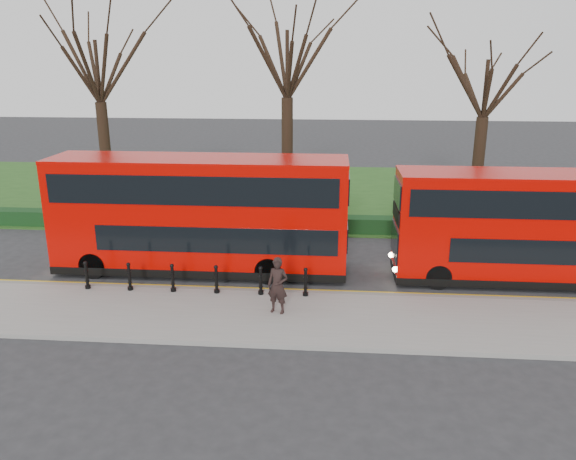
# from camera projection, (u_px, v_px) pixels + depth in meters

# --- Properties ---
(ground) EXTENTS (120.00, 120.00, 0.00)m
(ground) POSITION_uv_depth(u_px,v_px,m) (214.00, 282.00, 21.53)
(ground) COLOR #28282B
(ground) RESTS_ON ground
(pavement) EXTENTS (60.00, 4.00, 0.15)m
(pavement) POSITION_uv_depth(u_px,v_px,m) (195.00, 314.00, 18.65)
(pavement) COLOR gray
(pavement) RESTS_ON ground
(kerb) EXTENTS (60.00, 0.25, 0.16)m
(kerb) POSITION_uv_depth(u_px,v_px,m) (208.00, 290.00, 20.55)
(kerb) COLOR slate
(kerb) RESTS_ON ground
(grass_verge) EXTENTS (60.00, 18.00, 0.06)m
(grass_verge) POSITION_uv_depth(u_px,v_px,m) (263.00, 192.00, 35.81)
(grass_verge) COLOR #234C19
(grass_verge) RESTS_ON ground
(hedge) EXTENTS (60.00, 0.90, 0.80)m
(hedge) POSITION_uv_depth(u_px,v_px,m) (242.00, 222.00, 27.89)
(hedge) COLOR black
(hedge) RESTS_ON ground
(yellow_line_outer) EXTENTS (60.00, 0.10, 0.01)m
(yellow_line_outer) POSITION_uv_depth(u_px,v_px,m) (210.00, 289.00, 20.86)
(yellow_line_outer) COLOR yellow
(yellow_line_outer) RESTS_ON ground
(yellow_line_inner) EXTENTS (60.00, 0.10, 0.01)m
(yellow_line_inner) POSITION_uv_depth(u_px,v_px,m) (211.00, 287.00, 21.05)
(yellow_line_inner) COLOR yellow
(yellow_line_inner) RESTS_ON ground
(tree_left) EXTENTS (6.95, 6.95, 10.86)m
(tree_left) POSITION_uv_depth(u_px,v_px,m) (97.00, 65.00, 29.36)
(tree_left) COLOR black
(tree_left) RESTS_ON ground
(tree_mid) EXTENTS (7.29, 7.29, 11.39)m
(tree_mid) POSITION_uv_depth(u_px,v_px,m) (287.00, 57.00, 28.47)
(tree_mid) COLOR black
(tree_mid) RESTS_ON ground
(tree_right) EXTENTS (6.22, 6.22, 9.72)m
(tree_right) POSITION_uv_depth(u_px,v_px,m) (486.00, 82.00, 28.06)
(tree_right) COLOR black
(tree_right) RESTS_ON ground
(bollard_row) EXTENTS (8.12, 0.15, 1.00)m
(bollard_row) POSITION_uv_depth(u_px,v_px,m) (194.00, 279.00, 20.08)
(bollard_row) COLOR black
(bollard_row) RESTS_ON pavement
(bus_lead) EXTENTS (11.51, 2.64, 4.58)m
(bus_lead) POSITION_uv_depth(u_px,v_px,m) (200.00, 215.00, 22.03)
(bus_lead) COLOR #BC0500
(bus_lead) RESTS_ON ground
(bus_rear) EXTENTS (10.59, 2.43, 4.21)m
(bus_rear) POSITION_uv_depth(u_px,v_px,m) (538.00, 228.00, 20.98)
(bus_rear) COLOR #BC0500
(bus_rear) RESTS_ON ground
(pedestrian) EXTENTS (0.79, 0.62, 1.90)m
(pedestrian) POSITION_uv_depth(u_px,v_px,m) (278.00, 286.00, 18.34)
(pedestrian) COLOR black
(pedestrian) RESTS_ON pavement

